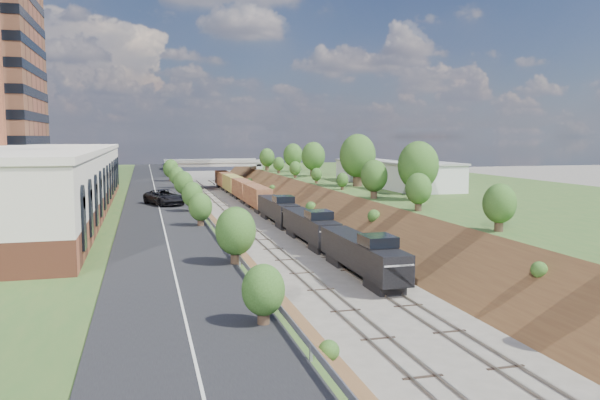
# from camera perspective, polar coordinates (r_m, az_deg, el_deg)

# --- Properties ---
(ground) EXTENTS (400.00, 400.00, 0.00)m
(ground) POSITION_cam_1_polar(r_m,az_deg,el_deg) (35.76, 15.36, -15.60)
(ground) COLOR #6B665B
(ground) RESTS_ON ground
(platform_left) EXTENTS (44.00, 180.00, 5.00)m
(platform_left) POSITION_cam_1_polar(r_m,az_deg,el_deg) (90.57, -25.01, -1.15)
(platform_left) COLOR #355C26
(platform_left) RESTS_ON ground
(platform_right) EXTENTS (44.00, 180.00, 5.00)m
(platform_right) POSITION_cam_1_polar(r_m,az_deg,el_deg) (102.28, 14.41, 0.02)
(platform_right) COLOR #355C26
(platform_right) RESTS_ON ground
(embankment_left) EXTENTS (10.00, 180.00, 10.00)m
(embankment_left) POSITION_cam_1_polar(r_m,az_deg,el_deg) (89.71, -10.96, -2.35)
(embankment_left) COLOR brown
(embankment_left) RESTS_ON ground
(embankment_right) EXTENTS (10.00, 180.00, 10.00)m
(embankment_right) POSITION_cam_1_polar(r_m,az_deg,el_deg) (93.81, 2.57, -1.88)
(embankment_right) COLOR brown
(embankment_right) RESTS_ON ground
(rail_left_track) EXTENTS (1.58, 180.00, 0.18)m
(rail_left_track) POSITION_cam_1_polar(r_m,az_deg,el_deg) (90.65, -5.66, -2.12)
(rail_left_track) COLOR gray
(rail_left_track) RESTS_ON ground
(rail_right_track) EXTENTS (1.58, 180.00, 0.18)m
(rail_right_track) POSITION_cam_1_polar(r_m,az_deg,el_deg) (91.63, -2.44, -2.01)
(rail_right_track) COLOR gray
(rail_right_track) RESTS_ON ground
(road) EXTENTS (8.00, 180.00, 0.10)m
(road) POSITION_cam_1_polar(r_m,az_deg,el_deg) (88.91, -13.92, 0.78)
(road) COLOR black
(road) RESTS_ON platform_left
(guardrail) EXTENTS (0.10, 171.00, 0.70)m
(guardrail) POSITION_cam_1_polar(r_m,az_deg,el_deg) (88.84, -11.28, 1.16)
(guardrail) COLOR #99999E
(guardrail) RESTS_ON platform_left
(commercial_building) EXTENTS (14.30, 62.30, 7.00)m
(commercial_building) POSITION_cam_1_polar(r_m,az_deg,el_deg) (67.57, -24.27, 1.70)
(commercial_building) COLOR brown
(commercial_building) RESTS_ON platform_left
(overpass) EXTENTS (24.50, 8.30, 7.40)m
(overpass) POSITION_cam_1_polar(r_m,az_deg,el_deg) (151.72, -8.53, 3.01)
(overpass) COLOR gray
(overpass) RESTS_ON ground
(white_building_near) EXTENTS (9.00, 12.00, 4.00)m
(white_building_near) POSITION_cam_1_polar(r_m,az_deg,el_deg) (90.39, 11.72, 2.16)
(white_building_near) COLOR silver
(white_building_near) RESTS_ON platform_right
(white_building_far) EXTENTS (8.00, 10.00, 3.60)m
(white_building_far) POSITION_cam_1_polar(r_m,az_deg,el_deg) (110.27, 6.34, 2.85)
(white_building_far) COLOR silver
(white_building_far) RESTS_ON platform_right
(tree_right_large) EXTENTS (5.25, 5.25, 7.61)m
(tree_right_large) POSITION_cam_1_polar(r_m,az_deg,el_deg) (76.64, 11.45, 3.25)
(tree_right_large) COLOR #473323
(tree_right_large) RESTS_ON platform_right
(tree_left_crest) EXTENTS (2.45, 2.45, 3.55)m
(tree_left_crest) POSITION_cam_1_polar(r_m,az_deg,el_deg) (49.20, -8.71, -1.01)
(tree_left_crest) COLOR #473323
(tree_left_crest) RESTS_ON platform_left
(freight_train) EXTENTS (2.82, 114.09, 4.55)m
(freight_train) POSITION_cam_1_polar(r_m,az_deg,el_deg) (104.20, -4.04, 0.27)
(freight_train) COLOR black
(freight_train) RESTS_ON ground
(suv) EXTENTS (5.30, 7.21, 1.82)m
(suv) POSITION_cam_1_polar(r_m,az_deg,el_deg) (71.20, -13.07, 0.28)
(suv) COLOR black
(suv) RESTS_ON road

